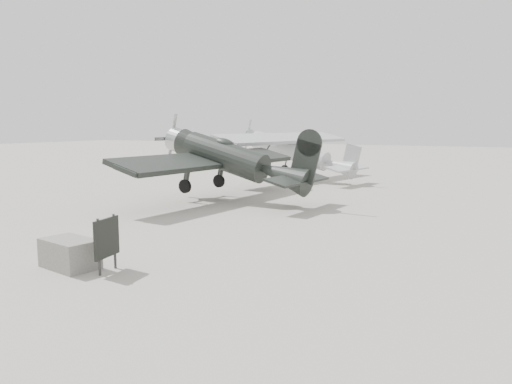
% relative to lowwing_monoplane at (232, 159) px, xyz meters
% --- Properties ---
extents(ground, '(160.00, 160.00, 0.00)m').
position_rel_lowwing_monoplane_xyz_m(ground, '(2.72, -8.79, -2.05)').
color(ground, gray).
rests_on(ground, ground).
extents(lowwing_monoplane, '(8.59, 12.04, 3.88)m').
position_rel_lowwing_monoplane_xyz_m(lowwing_monoplane, '(0.00, 0.00, 0.00)').
color(lowwing_monoplane, black).
rests_on(lowwing_monoplane, ground).
extents(highwing_monoplane, '(8.98, 12.57, 3.55)m').
position_rel_lowwing_monoplane_xyz_m(highwing_monoplane, '(-1.08, 9.95, 0.17)').
color(highwing_monoplane, gray).
rests_on(highwing_monoplane, ground).
extents(equipment_block, '(1.66, 1.21, 0.76)m').
position_rel_lowwing_monoplane_xyz_m(equipment_block, '(1.93, -11.70, -1.67)').
color(equipment_block, '#64625D').
rests_on(equipment_block, ground).
extents(sign_board, '(0.23, 0.99, 1.43)m').
position_rel_lowwing_monoplane_xyz_m(sign_board, '(3.06, -11.52, -1.20)').
color(sign_board, '#333333').
rests_on(sign_board, ground).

